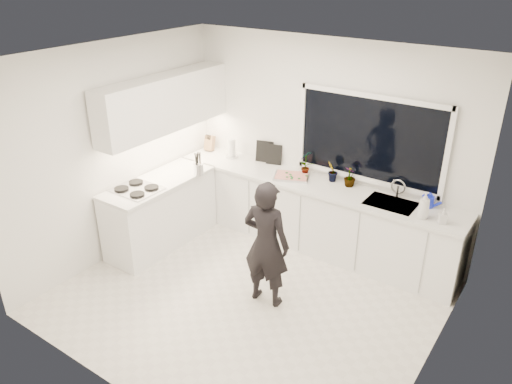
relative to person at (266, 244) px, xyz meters
The scene contains 25 objects.
floor 0.78m from the person, 152.57° to the right, with size 4.00×3.50×0.02m, color beige.
wall_back 1.78m from the person, 96.46° to the left, with size 4.00×0.02×2.70m, color white.
wall_left 2.28m from the person, behind, with size 0.02×3.50×2.70m, color white.
wall_right 1.92m from the person, ahead, with size 0.02×3.50×2.70m, color white.
ceiling 1.98m from the person, 152.57° to the right, with size 4.00×3.50×0.02m, color white.
window 1.86m from the person, 75.80° to the left, with size 1.80×0.02×1.00m, color black.
base_cabinets_back 1.40m from the person, 97.92° to the left, with size 3.92×0.58×0.88m, color white.
base_cabinets_left 1.90m from the person, behind, with size 0.58×1.60×0.88m, color white.
countertop_back 1.37m from the person, 97.98° to the left, with size 3.94×0.62×0.04m, color silver.
countertop_left 1.88m from the person, behind, with size 0.62×1.60×0.04m, color silver.
upper_cabinets 2.35m from the person, 163.07° to the left, with size 0.34×2.10×0.70m, color white.
sink 1.61m from the person, 57.49° to the left, with size 0.58×0.42×0.14m, color silver.
faucet 1.80m from the person, 60.96° to the left, with size 0.03×0.03×0.22m, color silver.
stovetop 1.89m from the person, behind, with size 0.56×0.48×0.03m, color black.
person is the anchor object (origin of this frame).
pizza_tray 1.42m from the person, 110.15° to the left, with size 0.45×0.33×0.03m, color silver.
pizza 1.42m from the person, 110.15° to the left, with size 0.41×0.29×0.01m, color red.
watering_can 1.97m from the person, 50.67° to the left, with size 0.14×0.14×0.13m, color #1525CB.
paper_towel_roll 2.16m from the person, 137.21° to the left, with size 0.11×0.11×0.26m, color white.
knife_block 2.52m from the person, 143.39° to the left, with size 0.13×0.10×0.22m, color #A27B4B.
utensil_crock 1.72m from the person, 155.61° to the left, with size 0.13×0.13×0.16m, color silver.
picture_frame_large 1.87m from the person, 120.40° to the left, with size 0.22×0.02×0.28m, color black.
picture_frame_small 1.96m from the person, 124.49° to the left, with size 0.25×0.02×0.30m, color black.
herb_plants 1.55m from the person, 93.08° to the left, with size 0.81×0.20×0.34m.
soap_bottles 1.82m from the person, 42.25° to the left, with size 0.34×0.14×0.32m.
Camera 1 is at (2.73, -3.76, 3.57)m, focal length 35.00 mm.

